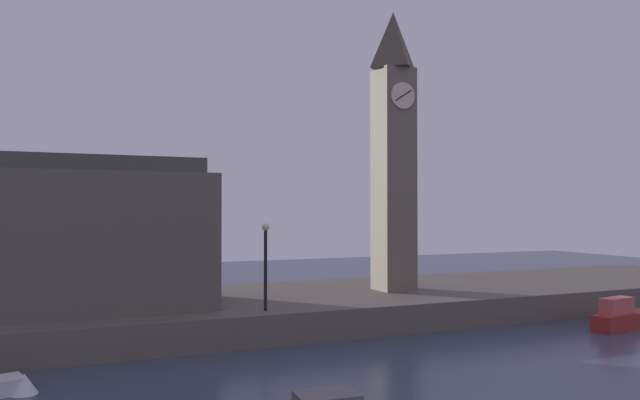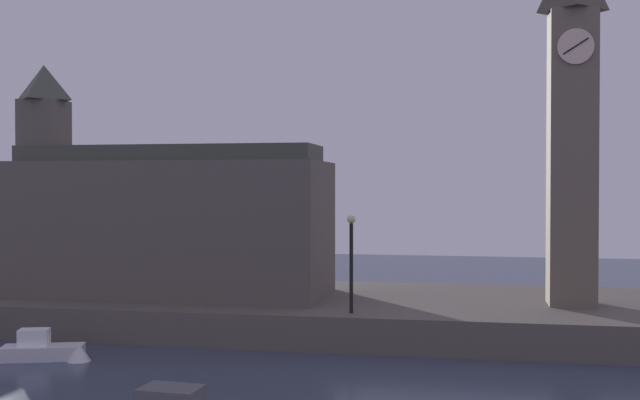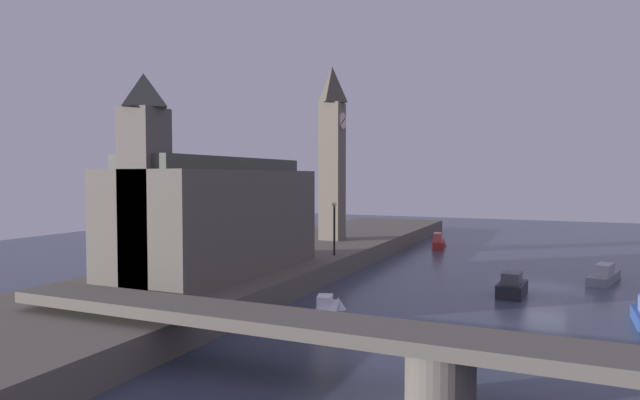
% 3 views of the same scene
% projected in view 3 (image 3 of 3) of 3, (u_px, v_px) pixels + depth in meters
% --- Properties ---
extents(ground_plane, '(120.00, 120.00, 0.00)m').
position_uv_depth(ground_plane, '(546.00, 287.00, 37.15)').
color(ground_plane, '#384256').
extents(far_embankment, '(70.00, 12.00, 1.50)m').
position_uv_depth(far_embankment, '(289.00, 258.00, 45.21)').
color(far_embankment, '#5B544C').
rests_on(far_embankment, ground).
extents(clock_tower, '(2.24, 2.29, 16.66)m').
position_uv_depth(clock_tower, '(332.00, 151.00, 51.67)').
color(clock_tower, '#6B6051').
rests_on(clock_tower, far_embankment).
extents(parliament_hall, '(15.62, 6.39, 11.52)m').
position_uv_depth(parliament_hall, '(215.00, 216.00, 34.03)').
color(parliament_hall, '#5B544C').
rests_on(parliament_hall, far_embankment).
extents(bridge_span, '(2.63, 34.19, 2.38)m').
position_uv_depth(bridge_span, '(453.00, 354.00, 17.80)').
color(bridge_span, '#5B544C').
rests_on(bridge_span, ground).
extents(streetlamp, '(0.36, 0.36, 4.14)m').
position_uv_depth(streetlamp, '(334.00, 222.00, 41.69)').
color(streetlamp, black).
rests_on(streetlamp, far_embankment).
extents(boat_dinghy_red, '(4.91, 1.81, 1.75)m').
position_uv_depth(boat_dinghy_red, '(439.00, 242.00, 57.07)').
color(boat_dinghy_red, maroon).
rests_on(boat_dinghy_red, ground).
extents(boat_ferry_white, '(3.86, 2.03, 1.28)m').
position_uv_depth(boat_ferry_white, '(330.00, 307.00, 29.70)').
color(boat_ferry_white, silver).
rests_on(boat_ferry_white, ground).
extents(boat_cruiser_grey, '(5.73, 2.57, 1.69)m').
position_uv_depth(boat_cruiser_grey, '(603.00, 275.00, 39.07)').
color(boat_cruiser_grey, gray).
rests_on(boat_cruiser_grey, ground).
extents(boat_barge_dark, '(4.02, 1.78, 1.59)m').
position_uv_depth(boat_barge_dark, '(512.00, 286.00, 34.52)').
color(boat_barge_dark, '#232328').
rests_on(boat_barge_dark, ground).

